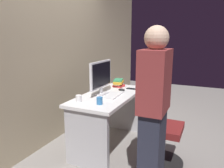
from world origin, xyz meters
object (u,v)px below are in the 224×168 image
person_at_desk (153,112)px  handbag (157,126)px  keyboard (114,95)px  monitor (101,76)px  mouse (122,90)px  cup_by_monitor (79,98)px  book_stack (119,83)px  cup_near_keyboard (100,101)px  cell_phone (131,89)px  desk (109,111)px  office_chair (159,130)px

person_at_desk → handbag: (1.31, 0.24, -0.70)m
keyboard → monitor: bearing=84.2°
mouse → cup_by_monitor: size_ratio=1.20×
monitor → book_stack: monitor is taller
cup_near_keyboard → book_stack: bearing=9.1°
cup_near_keyboard → cup_by_monitor: 0.28m
cup_by_monitor → cell_phone: bearing=-22.3°
desk → person_at_desk: size_ratio=0.82×
office_chair → mouse: 0.83m
person_at_desk → mouse: size_ratio=16.39×
mouse → book_stack: book_stack is taller
monitor → keyboard: 0.32m
monitor → keyboard: bearing=-93.1°
person_at_desk → mouse: 1.15m
person_at_desk → monitor: bearing=54.5°
handbag → cup_near_keyboard: bearing=157.3°
office_chair → handbag: bearing=13.4°
person_at_desk → mouse: (0.92, 0.70, -0.06)m
monitor → cell_phone: monitor is taller
person_at_desk → cell_phone: (1.09, 0.61, -0.08)m
mouse → keyboard: bearing=-177.9°
cup_near_keyboard → book_stack: size_ratio=0.35×
office_chair → keyboard: size_ratio=2.19×
office_chair → cell_phone: size_ratio=6.53×
person_at_desk → mouse: person_at_desk is taller
office_chair → book_stack: (0.61, 0.79, 0.39)m
mouse → cup_near_keyboard: cup_near_keyboard is taller
cup_by_monitor → cell_phone: (0.89, -0.36, -0.04)m
person_at_desk → cup_by_monitor: bearing=78.3°
book_stack → handbag: bearing=-74.7°
desk → office_chair: bearing=-100.2°
monitor → book_stack: (0.51, -0.04, -0.20)m
keyboard → handbag: keyboard is taller
monitor → cup_by_monitor: size_ratio=6.46×
monitor → mouse: size_ratio=5.40×
mouse → cup_by_monitor: bearing=159.2°
office_chair → person_at_desk: 0.68m
person_at_desk → cup_near_keyboard: 0.73m
cell_phone → person_at_desk: bearing=-150.3°
person_at_desk → handbag: bearing=10.3°
mouse → cup_near_keyboard: size_ratio=1.15×
person_at_desk → monitor: size_ratio=3.03×
office_chair → monitor: 1.02m
person_at_desk → cup_by_monitor: (0.20, 0.97, -0.04)m
keyboard → cup_by_monitor: size_ratio=5.14×
person_at_desk → cell_phone: 1.25m
monitor → cell_phone: size_ratio=3.75×
office_chair → cell_phone: bearing=45.0°
desk → keyboard: 0.27m
handbag → keyboard: bearing=146.9°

